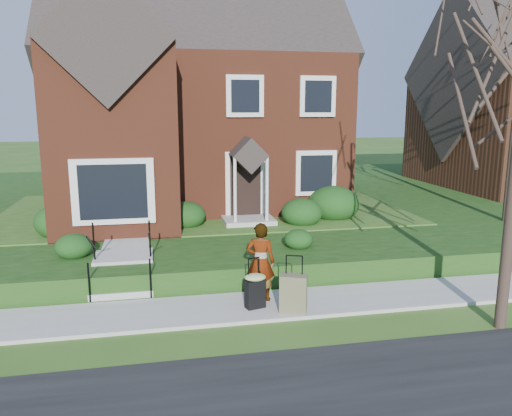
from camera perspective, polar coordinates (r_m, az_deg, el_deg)
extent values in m
plane|color=#2D5119|center=(10.88, -1.90, -11.50)|extent=(120.00, 120.00, 0.00)
cube|color=#9E9B93|center=(10.86, -1.90, -11.30)|extent=(60.00, 1.60, 0.08)
cube|color=#14380F|center=(21.90, 3.72, 0.97)|extent=(44.00, 20.00, 0.60)
cube|color=#9E9B93|center=(15.35, -14.31, -2.57)|extent=(1.20, 6.00, 0.06)
cube|color=maroon|center=(19.98, -6.75, 8.60)|extent=(10.00, 8.00, 5.40)
cube|color=maroon|center=(15.17, -15.91, 7.42)|extent=(3.60, 2.40, 5.40)
cube|color=silver|center=(14.17, -15.97, 1.87)|extent=(2.20, 0.30, 1.80)
cube|color=black|center=(16.29, -1.22, 2.24)|extent=(1.00, 0.12, 2.10)
cube|color=black|center=(16.82, 6.86, 4.00)|extent=(1.40, 0.10, 1.50)
cube|color=maroon|center=(20.81, 1.84, 22.33)|extent=(0.90, 0.90, 3.00)
cube|color=#9E9B93|center=(11.66, -15.13, -9.48)|extent=(1.40, 0.30, 0.15)
cube|color=#9E9B93|center=(11.89, -15.08, -8.30)|extent=(1.40, 0.30, 0.15)
cube|color=#9E9B93|center=(12.13, -15.03, -7.16)|extent=(1.40, 0.30, 0.15)
cube|color=#9E9B93|center=(12.37, -14.98, -6.06)|extent=(1.40, 0.30, 0.15)
cube|color=#9E9B93|center=(12.89, -14.84, -5.34)|extent=(1.40, 0.80, 0.15)
cylinder|color=black|center=(11.46, -18.54, -8.06)|extent=(0.04, 0.04, 0.90)
cylinder|color=black|center=(12.43, -18.06, -3.63)|extent=(0.04, 0.04, 0.90)
cylinder|color=black|center=(11.36, -11.97, -7.87)|extent=(0.04, 0.04, 0.90)
cylinder|color=black|center=(12.34, -12.05, -3.43)|extent=(0.04, 0.04, 0.90)
ellipsoid|color=#11340F|center=(15.42, -21.37, -1.03)|extent=(1.51, 1.51, 1.06)
ellipsoid|color=#11340F|center=(15.67, -8.05, -0.52)|extent=(1.25, 1.25, 0.87)
ellipsoid|color=#11340F|center=(15.90, 5.25, -0.21)|extent=(1.30, 1.30, 0.91)
ellipsoid|color=#11340F|center=(16.89, 8.82, 0.90)|extent=(1.73, 1.73, 1.21)
ellipsoid|color=#11340F|center=(13.19, -20.14, -3.88)|extent=(0.91, 0.91, 0.64)
ellipsoid|color=#11340F|center=(13.24, 4.89, -3.37)|extent=(0.77, 0.77, 0.54)
imported|color=#999999|center=(10.90, 0.51, -6.15)|extent=(0.73, 0.60, 1.73)
cube|color=black|center=(10.64, -0.09, -9.78)|extent=(0.45, 0.33, 0.61)
cylinder|color=black|center=(10.39, -0.09, -5.84)|extent=(0.24, 0.09, 0.03)
cylinder|color=black|center=(10.44, -0.76, -7.08)|extent=(0.02, 0.02, 0.46)
cylinder|color=black|center=(10.49, 0.57, -7.00)|extent=(0.02, 0.02, 0.46)
cylinder|color=black|center=(10.72, -0.86, -11.21)|extent=(0.05, 0.07, 0.06)
cylinder|color=black|center=(10.77, 0.67, -11.09)|extent=(0.05, 0.07, 0.06)
ellipsoid|color=#9CBD6C|center=(10.51, -0.09, -7.86)|extent=(0.53, 0.47, 0.14)
cube|color=brown|center=(10.43, 4.29, -9.73)|extent=(0.63, 0.49, 0.80)
cylinder|color=black|center=(10.17, 4.36, -5.60)|extent=(0.32, 0.15, 0.03)
cylinder|color=black|center=(10.19, 3.44, -6.70)|extent=(0.02, 0.02, 0.39)
cylinder|color=black|center=(10.27, 5.23, -6.57)|extent=(0.02, 0.02, 0.39)
cylinder|color=black|center=(10.52, 3.22, -11.68)|extent=(0.06, 0.07, 0.06)
cylinder|color=black|center=(10.61, 5.29, -11.49)|extent=(0.06, 0.07, 0.06)
cylinder|color=#443329|center=(10.49, 27.12, -0.64)|extent=(0.22, 0.22, 4.54)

